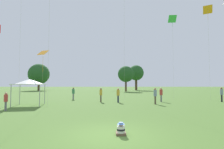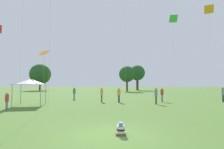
% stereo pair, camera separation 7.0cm
% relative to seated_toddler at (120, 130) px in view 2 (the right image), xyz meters
% --- Properties ---
extents(ground_plane, '(300.00, 300.00, 0.00)m').
position_rel_seated_toddler_xyz_m(ground_plane, '(-0.47, 0.00, -0.22)').
color(ground_plane, '#4C702D').
extents(seated_toddler, '(0.43, 0.54, 0.56)m').
position_rel_seated_toddler_xyz_m(seated_toddler, '(0.00, 0.00, 0.00)').
color(seated_toddler, brown).
rests_on(seated_toddler, ground).
extents(person_standing_0, '(0.46, 0.46, 1.79)m').
position_rel_seated_toddler_xyz_m(person_standing_0, '(4.47, 11.58, 0.86)').
color(person_standing_0, brown).
rests_on(person_standing_0, ground).
extents(person_standing_1, '(0.50, 0.50, 1.76)m').
position_rel_seated_toddler_xyz_m(person_standing_1, '(5.88, 14.20, 0.83)').
color(person_standing_1, slate).
rests_on(person_standing_1, ground).
extents(person_standing_2, '(0.45, 0.45, 1.82)m').
position_rel_seated_toddler_xyz_m(person_standing_2, '(13.43, 14.07, 0.88)').
color(person_standing_2, black).
rests_on(person_standing_2, ground).
extents(person_standing_3, '(0.41, 0.41, 1.74)m').
position_rel_seated_toddler_xyz_m(person_standing_3, '(-1.66, 13.98, 0.83)').
color(person_standing_3, brown).
rests_on(person_standing_3, ground).
extents(person_standing_4, '(0.54, 0.54, 1.73)m').
position_rel_seated_toddler_xyz_m(person_standing_4, '(-5.86, 17.72, 0.80)').
color(person_standing_4, slate).
rests_on(person_standing_4, ground).
extents(person_standing_5, '(0.42, 0.42, 1.54)m').
position_rel_seated_toddler_xyz_m(person_standing_5, '(-9.20, 6.99, 0.70)').
color(person_standing_5, slate).
rests_on(person_standing_5, ground).
extents(person_standing_6, '(0.51, 0.51, 1.73)m').
position_rel_seated_toddler_xyz_m(person_standing_6, '(0.46, 13.46, 0.81)').
color(person_standing_6, '#282D42').
rests_on(person_standing_6, ground).
extents(canopy_tent, '(3.36, 3.36, 2.75)m').
position_rel_seated_toddler_xyz_m(canopy_tent, '(-8.94, 10.60, 2.21)').
color(canopy_tent, white).
rests_on(canopy_tent, ground).
extents(kite_4, '(1.23, 0.86, 12.58)m').
position_rel_seated_toddler_xyz_m(kite_4, '(8.93, 18.19, 11.60)').
color(kite_4, green).
rests_on(kite_4, ground).
extents(kite_5, '(1.33, 1.13, 13.05)m').
position_rel_seated_toddler_xyz_m(kite_5, '(13.04, 15.86, 12.01)').
color(kite_5, orange).
rests_on(kite_5, ground).
extents(kite_8, '(1.41, 1.27, 6.67)m').
position_rel_seated_toddler_xyz_m(kite_8, '(-9.23, 14.80, 5.95)').
color(kite_8, orange).
rests_on(kite_8, ground).
extents(distant_tree_0, '(4.88, 4.88, 7.74)m').
position_rel_seated_toddler_xyz_m(distant_tree_0, '(4.19, 45.27, 5.05)').
color(distant_tree_0, '#473323').
rests_on(distant_tree_0, ground).
extents(distant_tree_1, '(5.67, 5.67, 9.30)m').
position_rel_seated_toddler_xyz_m(distant_tree_1, '(9.02, 57.00, 6.16)').
color(distant_tree_1, '#473323').
rests_on(distant_tree_1, ground).
extents(distant_tree_2, '(7.28, 7.28, 9.40)m').
position_rel_seated_toddler_xyz_m(distant_tree_2, '(-25.80, 53.94, 5.52)').
color(distant_tree_2, brown).
rests_on(distant_tree_2, ground).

